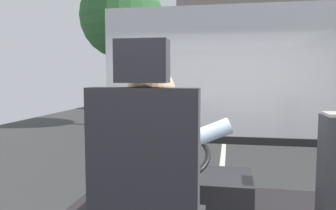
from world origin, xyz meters
The scene contains 9 objects.
ground centered at (0.00, 8.80, -0.02)m, with size 18.00×44.00×0.06m.
driver_seat centered at (-0.22, -0.55, 1.39)m, with size 0.48×0.48×1.36m.
bus_driver centered at (-0.22, -0.42, 1.57)m, with size 0.78×0.54×0.75m.
steering_console centered at (-0.22, 0.65, 1.02)m, with size 1.10×0.97×0.80m.
windshield_panel centered at (0.00, 1.62, 1.85)m, with size 2.50×0.08×1.48m.
street_tree centered at (-4.04, 10.65, 4.26)m, with size 3.22×3.22×5.88m.
shop_building centered at (4.02, 19.18, 4.41)m, with size 13.62×6.04×8.83m.
parked_car_white centered at (5.01, 17.20, 0.63)m, with size 1.78×3.96×1.22m.
parked_car_charcoal centered at (4.66, 22.55, 0.74)m, with size 1.95×4.35×1.44m.
Camera 1 is at (0.14, -2.00, 2.01)m, focal length 35.67 mm.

